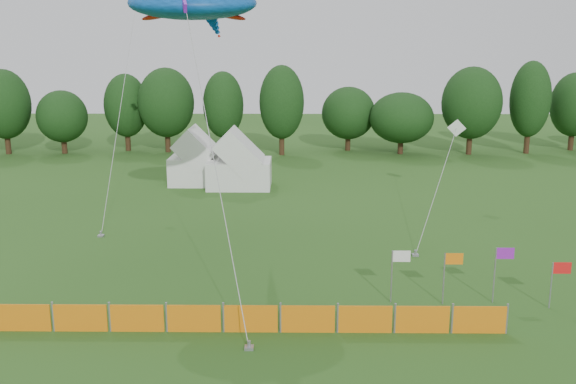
{
  "coord_description": "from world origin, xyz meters",
  "views": [
    {
      "loc": [
        0.22,
        -14.29,
        9.86
      ],
      "look_at": [
        0.0,
        6.0,
        5.2
      ],
      "focal_mm": 40.0,
      "sensor_mm": 36.0,
      "label": 1
    }
  ],
  "objects_px": {
    "tent_left": "(196,161)",
    "tent_right": "(239,165)",
    "barrier_fence": "(222,319)",
    "stingray_kite": "(195,4)"
  },
  "relations": [
    {
      "from": "tent_left",
      "to": "tent_right",
      "type": "distance_m",
      "value": 3.5
    },
    {
      "from": "tent_left",
      "to": "tent_right",
      "type": "xyz_separation_m",
      "value": [
        3.24,
        -1.31,
        -0.06
      ]
    },
    {
      "from": "barrier_fence",
      "to": "stingray_kite",
      "type": "bearing_deg",
      "value": 102.87
    },
    {
      "from": "stingray_kite",
      "to": "tent_left",
      "type": "bearing_deg",
      "value": 99.37
    },
    {
      "from": "barrier_fence",
      "to": "stingray_kite",
      "type": "xyz_separation_m",
      "value": [
        -1.83,
        8.0,
        11.09
      ]
    },
    {
      "from": "barrier_fence",
      "to": "tent_left",
      "type": "bearing_deg",
      "value": 100.5
    },
    {
      "from": "tent_right",
      "to": "barrier_fence",
      "type": "relative_size",
      "value": 0.23
    },
    {
      "from": "tent_left",
      "to": "barrier_fence",
      "type": "relative_size",
      "value": 0.19
    },
    {
      "from": "tent_right",
      "to": "barrier_fence",
      "type": "distance_m",
      "value": 23.7
    },
    {
      "from": "tent_right",
      "to": "stingray_kite",
      "type": "relative_size",
      "value": 0.27
    }
  ]
}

